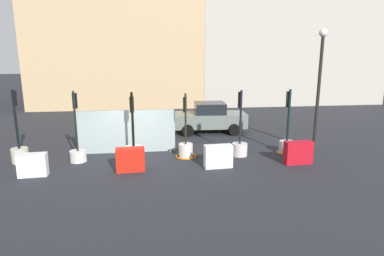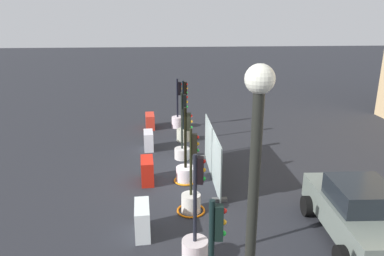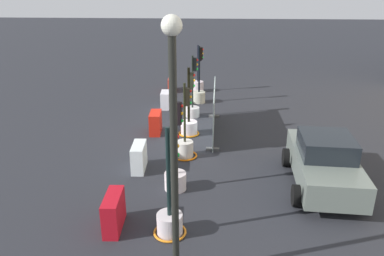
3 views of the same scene
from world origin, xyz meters
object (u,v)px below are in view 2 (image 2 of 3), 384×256
construction_barrier_3 (142,220)px  car_grey_saloon (358,213)px  traffic_light_5 (195,241)px  construction_barrier_1 (149,140)px  traffic_light_0 (178,118)px  street_lamp_post (252,217)px  traffic_light_3 (186,170)px  traffic_light_2 (182,147)px  traffic_light_1 (183,131)px  construction_barrier_2 (147,171)px  construction_barrier_0 (150,121)px  traffic_light_4 (191,199)px

construction_barrier_3 → car_grey_saloon: (0.69, 5.81, 0.36)m
construction_barrier_3 → traffic_light_5: bearing=48.2°
construction_barrier_1 → construction_barrier_3: size_ratio=0.92×
traffic_light_0 → street_lamp_post: bearing=1.3°
traffic_light_3 → construction_barrier_1: traffic_light_3 is taller
traffic_light_2 → traffic_light_5: 6.73m
traffic_light_1 → street_lamp_post: bearing=0.8°
traffic_light_1 → construction_barrier_1: size_ratio=2.93×
traffic_light_3 → car_grey_saloon: size_ratio=0.69×
traffic_light_3 → construction_barrier_1: size_ratio=2.77×
traffic_light_5 → construction_barrier_1: traffic_light_5 is taller
traffic_light_0 → traffic_light_3: 6.77m
traffic_light_5 → construction_barrier_2: bearing=-163.5°
traffic_light_0 → traffic_light_5: size_ratio=0.95×
traffic_light_2 → car_grey_saloon: (6.20, 4.39, 0.27)m
construction_barrier_3 → street_lamp_post: 5.90m
traffic_light_1 → traffic_light_2: size_ratio=1.03×
construction_barrier_1 → construction_barrier_3: 6.79m
construction_barrier_1 → construction_barrier_0: bearing=-179.5°
traffic_light_3 → street_lamp_post: (8.09, 0.35, 2.90)m
traffic_light_4 → construction_barrier_3: traffic_light_4 is taller
traffic_light_2 → street_lamp_post: size_ratio=0.54×
construction_barrier_2 → street_lamp_post: 8.83m
construction_barrier_0 → traffic_light_3: bearing=12.4°
traffic_light_2 → traffic_light_5: (6.73, -0.06, -0.01)m
traffic_light_4 → construction_barrier_0: (-8.99, -1.53, -0.05)m
traffic_light_4 → traffic_light_5: bearing=-2.1°
traffic_light_2 → construction_barrier_2: size_ratio=2.67×
street_lamp_post → traffic_light_4: bearing=-176.8°
traffic_light_1 → car_grey_saloon: traffic_light_1 is taller
traffic_light_4 → construction_barrier_3: (1.11, -1.45, 0.01)m
traffic_light_4 → street_lamp_post: bearing=3.2°
traffic_light_4 → traffic_light_1: bearing=178.7°
construction_barrier_2 → construction_barrier_3: (3.34, -0.01, -0.00)m
construction_barrier_0 → street_lamp_post: street_lamp_post is taller
construction_barrier_1 → construction_barrier_3: construction_barrier_3 is taller
traffic_light_2 → construction_barrier_1: traffic_light_2 is taller
traffic_light_4 → car_grey_saloon: size_ratio=0.66×
traffic_light_4 → street_lamp_post: street_lamp_post is taller
construction_barrier_1 → car_grey_saloon: bearing=38.1°
traffic_light_1 → construction_barrier_0: (-2.28, -1.69, -0.13)m
traffic_light_3 → traffic_light_0: bearing=179.9°
construction_barrier_2 → construction_barrier_3: 3.34m
car_grey_saloon → street_lamp_post: 6.31m
traffic_light_2 → construction_barrier_3: (5.51, -1.42, -0.08)m
traffic_light_5 → construction_barrier_3: traffic_light_5 is taller
traffic_light_4 → construction_barrier_2: size_ratio=2.52×
traffic_light_3 → construction_barrier_0: (-6.82, -1.50, -0.06)m
traffic_light_1 → construction_barrier_2: (4.48, -1.59, -0.07)m
traffic_light_3 → car_grey_saloon: bearing=47.9°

